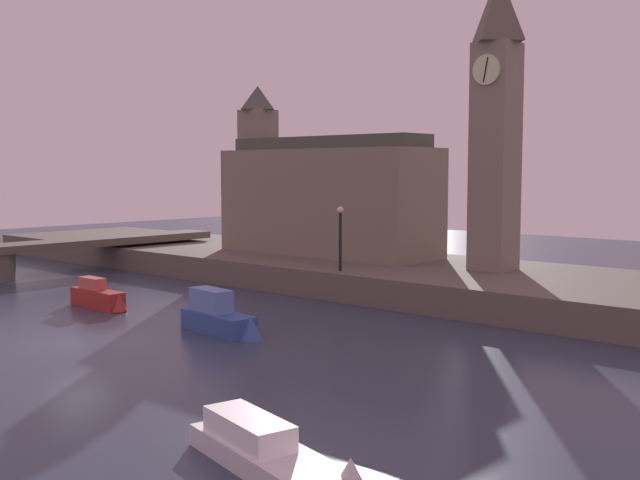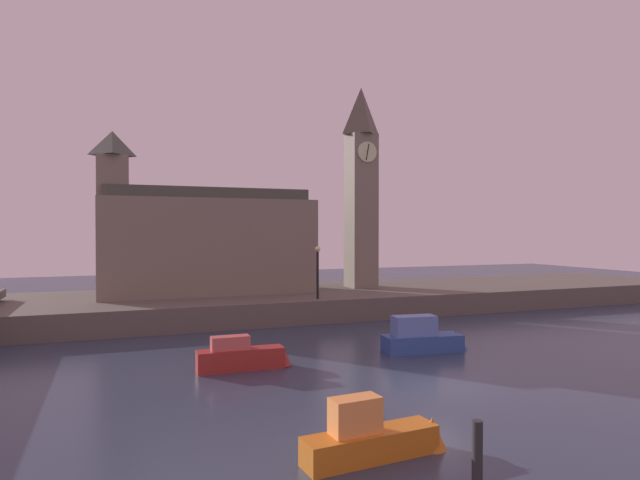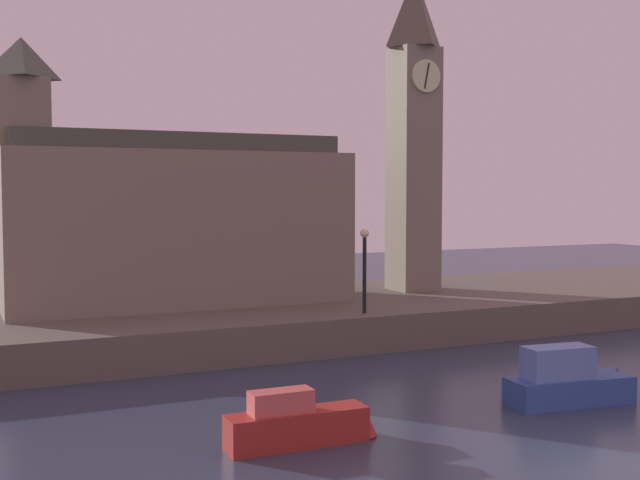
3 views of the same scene
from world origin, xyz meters
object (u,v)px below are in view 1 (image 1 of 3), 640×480
at_px(streetlamp, 340,230).
at_px(boat_ferry_white, 285,459).
at_px(boat_dinghy_red, 100,297).
at_px(clock_tower, 496,117).
at_px(boat_tour_blue, 222,318).
at_px(parliament_hall, 322,195).

distance_m(streetlamp, boat_ferry_white, 24.34).
bearing_deg(boat_ferry_white, boat_dinghy_red, 157.41).
height_order(clock_tower, streetlamp, clock_tower).
distance_m(boat_dinghy_red, boat_ferry_white, 23.61).
height_order(boat_tour_blue, boat_ferry_white, boat_tour_blue).
bearing_deg(boat_dinghy_red, parliament_hall, 87.85).
distance_m(parliament_hall, streetlamp, 8.95).
distance_m(clock_tower, boat_dinghy_red, 22.46).
bearing_deg(parliament_hall, clock_tower, -0.49).
height_order(parliament_hall, boat_dinghy_red, parliament_hall).
distance_m(parliament_hall, boat_tour_blue, 18.57).
relative_size(boat_dinghy_red, boat_ferry_white, 0.70).
relative_size(clock_tower, boat_dinghy_red, 3.81).
relative_size(parliament_hall, boat_tour_blue, 3.22).
bearing_deg(clock_tower, boat_ferry_white, -70.63).
bearing_deg(boat_ferry_white, clock_tower, 109.37).
relative_size(boat_tour_blue, boat_ferry_white, 0.78).
distance_m(clock_tower, streetlamp, 10.18).
distance_m(parliament_hall, boat_dinghy_red, 16.66).
bearing_deg(streetlamp, boat_tour_blue, -79.02).
relative_size(clock_tower, boat_ferry_white, 2.67).
bearing_deg(streetlamp, clock_tower, 44.54).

